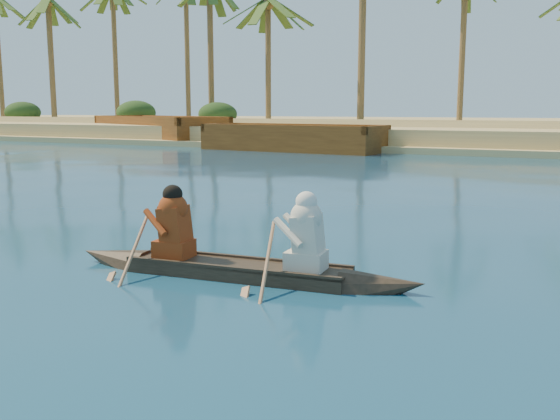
% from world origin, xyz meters
% --- Properties ---
extents(ground, '(160.00, 160.00, 0.00)m').
position_xyz_m(ground, '(0.00, 0.00, 0.00)').
color(ground, navy).
rests_on(ground, ground).
extents(sandy_embankment, '(150.00, 51.00, 1.50)m').
position_xyz_m(sandy_embankment, '(0.00, 46.89, 0.53)').
color(sandy_embankment, '#D3BA77').
rests_on(sandy_embankment, ground).
extents(palm_grove, '(110.00, 14.00, 16.00)m').
position_xyz_m(palm_grove, '(0.00, 35.00, 8.00)').
color(palm_grove, '#476222').
rests_on(palm_grove, ground).
extents(shrub_cluster, '(100.00, 6.00, 2.40)m').
position_xyz_m(shrub_cluster, '(0.00, 31.50, 1.20)').
color(shrub_cluster, '#1D3D16').
rests_on(shrub_cluster, ground).
extents(canoe, '(5.64, 1.26, 1.54)m').
position_xyz_m(canoe, '(6.94, -4.00, 0.30)').
color(canoe, '#3A2A20').
rests_on(canoe, ground).
extents(barge_left, '(14.16, 9.75, 2.25)m').
position_xyz_m(barge_left, '(-18.00, 27.00, 0.79)').
color(barge_left, brown).
rests_on(barge_left, ground).
extents(barge_mid, '(11.23, 4.52, 1.83)m').
position_xyz_m(barge_mid, '(-4.34, 22.00, 0.64)').
color(barge_mid, brown).
rests_on(barge_mid, ground).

